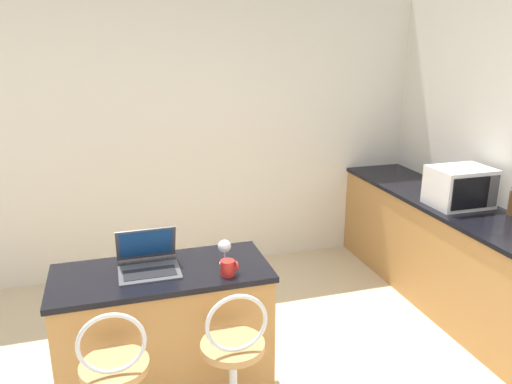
# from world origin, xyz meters

# --- Properties ---
(wall_back) EXTENTS (12.00, 0.06, 2.60)m
(wall_back) POSITION_xyz_m (0.00, 2.60, 1.30)
(wall_back) COLOR silver
(wall_back) RESTS_ON ground_plane
(breakfast_bar) EXTENTS (1.27, 0.56, 0.89)m
(breakfast_bar) POSITION_xyz_m (-0.38, 0.68, 0.45)
(breakfast_bar) COLOR #B27C42
(breakfast_bar) RESTS_ON ground_plane
(counter_right) EXTENTS (0.63, 3.10, 0.89)m
(counter_right) POSITION_xyz_m (2.08, 1.04, 0.45)
(counter_right) COLOR #B27C42
(counter_right) RESTS_ON ground_plane
(bar_stool_far) EXTENTS (0.40, 0.40, 1.00)m
(bar_stool_far) POSITION_xyz_m (-0.08, 0.16, 0.47)
(bar_stool_far) COLOR silver
(bar_stool_far) RESTS_ON ground_plane
(laptop) EXTENTS (0.35, 0.33, 0.24)m
(laptop) POSITION_xyz_m (-0.45, 0.73, 0.95)
(laptop) COLOR #47474C
(laptop) RESTS_ON breakfast_bar
(microwave) EXTENTS (0.47, 0.36, 0.32)m
(microwave) POSITION_xyz_m (2.07, 1.19, 1.05)
(microwave) COLOR white
(microwave) RESTS_ON counter_right
(wine_glass_tall) EXTENTS (0.08, 0.08, 0.15)m
(wine_glass_tall) POSITION_xyz_m (0.00, 0.67, 1.00)
(wine_glass_tall) COLOR silver
(wine_glass_tall) RESTS_ON breakfast_bar
(mug_red) EXTENTS (0.10, 0.08, 0.09)m
(mug_red) POSITION_xyz_m (-0.02, 0.51, 0.94)
(mug_red) COLOR red
(mug_red) RESTS_ON breakfast_bar
(mug_blue) EXTENTS (0.10, 0.08, 0.10)m
(mug_blue) POSITION_xyz_m (2.20, 1.69, 0.94)
(mug_blue) COLOR #2D51AD
(mug_blue) RESTS_ON counter_right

